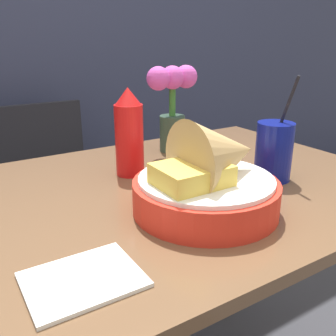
{
  "coord_description": "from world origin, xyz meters",
  "views": [
    {
      "loc": [
        -0.36,
        -0.65,
        1.09
      ],
      "look_at": [
        0.02,
        -0.04,
        0.84
      ],
      "focal_mm": 40.0,
      "sensor_mm": 36.0,
      "label": 1
    }
  ],
  "objects": [
    {
      "name": "dining_table",
      "position": [
        0.0,
        0.0,
        0.66
      ],
      "size": [
        1.14,
        0.73,
        0.78
      ],
      "color": "brown",
      "rests_on": "ground_plane"
    },
    {
      "name": "food_basket",
      "position": [
        0.05,
        -0.14,
        0.84
      ],
      "size": [
        0.27,
        0.27,
        0.18
      ],
      "color": "red",
      "rests_on": "dining_table"
    },
    {
      "name": "napkin",
      "position": [
        -0.23,
        -0.23,
        0.78
      ],
      "size": [
        0.15,
        0.12,
        0.01
      ],
      "color": "white",
      "rests_on": "dining_table"
    },
    {
      "name": "ketchup_bottle",
      "position": [
        0.01,
        0.11,
        0.88
      ],
      "size": [
        0.07,
        0.07,
        0.21
      ],
      "color": "red",
      "rests_on": "dining_table"
    },
    {
      "name": "drink_cup",
      "position": [
        0.28,
        -0.09,
        0.84
      ],
      "size": [
        0.08,
        0.08,
        0.24
      ],
      "color": "navy",
      "rests_on": "dining_table"
    },
    {
      "name": "chair_far_window",
      "position": [
        -0.04,
        0.81,
        0.5
      ],
      "size": [
        0.4,
        0.4,
        0.84
      ],
      "color": "black",
      "rests_on": "ground_plane"
    },
    {
      "name": "flower_vase",
      "position": [
        0.2,
        0.22,
        0.92
      ],
      "size": [
        0.15,
        0.07,
        0.24
      ],
      "color": "#2D4738",
      "rests_on": "dining_table"
    }
  ]
}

